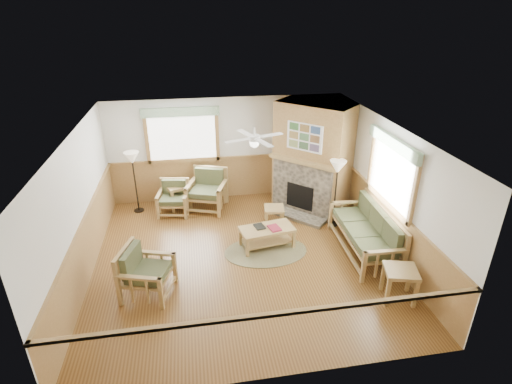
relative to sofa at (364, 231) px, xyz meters
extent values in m
cube|color=brown|center=(-2.55, 0.18, -0.49)|extent=(6.00, 6.00, 0.01)
cube|color=white|center=(-2.55, 0.18, 2.21)|extent=(6.00, 6.00, 0.01)
cube|color=white|center=(-2.55, 3.18, 0.86)|extent=(6.00, 0.02, 2.70)
cube|color=white|center=(-2.55, -2.82, 0.86)|extent=(6.00, 0.02, 2.70)
cube|color=white|center=(-5.55, 0.18, 0.86)|extent=(0.02, 6.00, 2.70)
cube|color=white|center=(0.45, 0.18, 0.86)|extent=(0.02, 6.00, 2.70)
cylinder|color=brown|center=(-2.03, 0.31, -0.48)|extent=(2.20, 2.20, 0.01)
cube|color=maroon|center=(-1.82, 0.47, 0.00)|extent=(0.29, 0.35, 0.03)
cube|color=black|center=(-2.12, 0.59, -0.01)|extent=(0.25, 0.31, 0.03)
camera|label=1|loc=(-3.43, -6.70, 4.30)|focal=28.00mm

